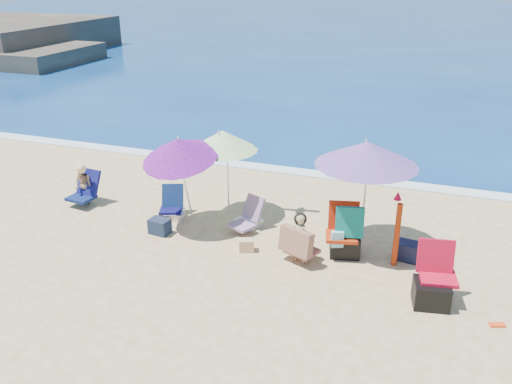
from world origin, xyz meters
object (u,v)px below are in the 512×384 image
(umbrella_striped, at_px, (223,140))
(chair_rainbow, at_px, (248,219))
(umbrella_turquoise, at_px, (367,154))
(chair_navy, at_px, (173,209))
(camp_chair_right, at_px, (345,237))
(umbrella_blue, at_px, (178,149))
(person_left, at_px, (83,185))
(camp_chair_left, at_px, (433,287))
(person_center, at_px, (299,239))
(furled_umbrella, at_px, (397,227))

(umbrella_striped, distance_m, chair_rainbow, 1.76)
(umbrella_turquoise, bearing_deg, chair_navy, 179.69)
(camp_chair_right, bearing_deg, umbrella_blue, 179.41)
(umbrella_blue, height_order, person_left, umbrella_blue)
(chair_navy, xyz_separation_m, camp_chair_right, (3.91, -0.44, 0.21))
(camp_chair_left, bearing_deg, umbrella_striped, 156.06)
(umbrella_turquoise, distance_m, umbrella_striped, 3.13)
(chair_rainbow, xyz_separation_m, camp_chair_left, (3.81, -1.61, 0.13))
(umbrella_blue, relative_size, camp_chair_left, 2.07)
(person_center, distance_m, person_left, 5.49)
(umbrella_turquoise, distance_m, person_center, 2.02)
(umbrella_blue, height_order, chair_navy, umbrella_blue)
(umbrella_blue, xyz_separation_m, furled_umbrella, (4.40, -0.04, -0.99))
(camp_chair_left, xyz_separation_m, person_left, (-7.83, 1.49, 0.16))
(umbrella_turquoise, xyz_separation_m, camp_chair_right, (-0.23, -0.42, -1.57))
(camp_chair_right, relative_size, person_center, 1.09)
(chair_rainbow, bearing_deg, person_center, -37.18)
(furled_umbrella, bearing_deg, person_left, 176.85)
(chair_navy, bearing_deg, umbrella_blue, -42.57)
(umbrella_blue, bearing_deg, person_center, -12.06)
(umbrella_turquoise, xyz_separation_m, furled_umbrella, (0.71, -0.42, -1.20))
(camp_chair_right, distance_m, person_left, 6.18)
(umbrella_turquoise, bearing_deg, umbrella_striped, 171.00)
(umbrella_striped, bearing_deg, chair_navy, -155.96)
(chair_navy, xyz_separation_m, camp_chair_left, (5.57, -1.54, 0.13))
(umbrella_blue, height_order, furled_umbrella, umbrella_blue)
(umbrella_blue, bearing_deg, camp_chair_left, -12.48)
(umbrella_striped, bearing_deg, person_left, -171.06)
(furled_umbrella, relative_size, chair_rainbow, 1.42)
(umbrella_blue, bearing_deg, furled_umbrella, -0.46)
(umbrella_blue, height_order, chair_rainbow, umbrella_blue)
(umbrella_blue, relative_size, chair_rainbow, 2.20)
(umbrella_striped, bearing_deg, furled_umbrella, -13.48)
(umbrella_striped, distance_m, chair_navy, 1.93)
(umbrella_turquoise, distance_m, person_left, 6.56)
(umbrella_striped, xyz_separation_m, chair_navy, (-1.05, -0.47, -1.56))
(furled_umbrella, xyz_separation_m, camp_chair_left, (0.73, -1.10, -0.44))
(chair_rainbow, bearing_deg, furled_umbrella, -9.46)
(umbrella_striped, height_order, chair_navy, umbrella_striped)
(camp_chair_right, height_order, person_center, camp_chair_right)
(furled_umbrella, relative_size, camp_chair_right, 1.28)
(umbrella_blue, relative_size, furled_umbrella, 1.55)
(camp_chair_right, bearing_deg, umbrella_striped, 162.36)
(umbrella_turquoise, distance_m, camp_chair_left, 2.66)
(chair_rainbow, distance_m, camp_chair_right, 2.22)
(chair_rainbow, bearing_deg, camp_chair_right, -13.45)
(umbrella_turquoise, distance_m, furled_umbrella, 1.45)
(umbrella_turquoise, relative_size, umbrella_blue, 1.08)
(camp_chair_right, bearing_deg, furled_umbrella, -0.00)
(umbrella_turquoise, height_order, umbrella_striped, umbrella_turquoise)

